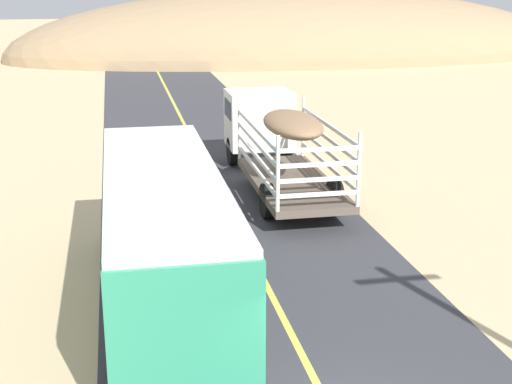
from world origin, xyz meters
The scene contains 3 objects.
livestock_truck centered at (2.17, 15.85, 1.79)m, with size 2.53×9.70×3.02m.
bus centered at (-2.49, 5.53, 1.75)m, with size 2.54×10.00×3.21m.
distant_hill centered at (13.68, 56.38, 0.00)m, with size 53.11×21.28×12.11m, color #997C5A.
Camera 1 is at (-3.39, -9.60, 7.31)m, focal length 50.86 mm.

